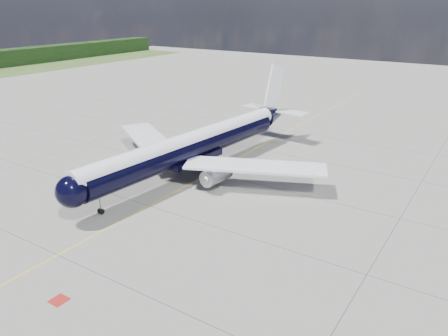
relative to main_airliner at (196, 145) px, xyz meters
The scene contains 4 objects.
ground 7.90m from the main_airliner, 70.39° to the left, with size 320.00×320.00×0.00m, color gray.
taxiway_centerline 5.30m from the main_airliner, 23.71° to the left, with size 0.16×160.00×0.01m, color yellow.
red_marking 35.54m from the main_airliner, 75.34° to the right, with size 1.60×1.60×0.01m, color maroon.
main_airliner is the anchor object (origin of this frame).
Camera 1 is at (38.46, -30.05, 26.33)m, focal length 35.00 mm.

